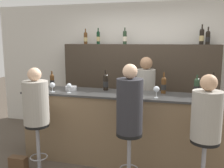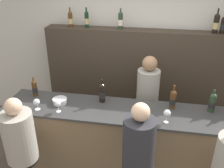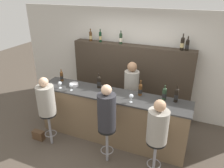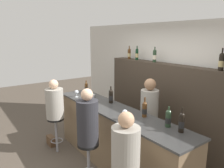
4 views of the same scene
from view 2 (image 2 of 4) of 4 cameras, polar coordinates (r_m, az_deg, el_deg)
name	(u,v)px [view 2 (image 2 of 4)]	position (r m, az deg, el deg)	size (l,w,h in m)	color
wall_back	(138,55)	(4.31, 5.88, 6.65)	(6.40, 0.05, 2.60)	beige
bar_counter	(126,145)	(3.42, 3.18, -13.72)	(3.15, 0.62, 1.08)	brown
back_bar_cabinet	(135,82)	(4.26, 5.38, 0.50)	(2.95, 0.28, 1.79)	#382D23
wine_bottle_counter_0	(35,88)	(3.53, -17.28, -0.86)	(0.07, 0.07, 0.28)	#4C2D14
wine_bottle_counter_1	(102,93)	(3.23, -2.30, -1.97)	(0.08, 0.08, 0.32)	black
wine_bottle_counter_2	(173,99)	(3.18, 13.74, -3.37)	(0.08, 0.08, 0.32)	#4C2D14
wine_bottle_counter_3	(212,102)	(3.25, 21.95, -3.94)	(0.08, 0.08, 0.30)	#233823
wine_bottle_backbar_0	(70,19)	(4.15, -9.48, 14.42)	(0.07, 0.07, 0.30)	#4C2D14
wine_bottle_backbar_1	(87,19)	(4.07, -5.81, 14.52)	(0.07, 0.07, 0.31)	black
wine_bottle_backbar_2	(120,20)	(3.96, 1.95, 14.34)	(0.08, 0.08, 0.31)	#233823
wine_bottle_backbar_3	(216,23)	(4.01, 22.69, 12.68)	(0.08, 0.08, 0.35)	black
wine_bottle_backbar_4	(223,25)	(4.03, 24.11, 12.22)	(0.08, 0.08, 0.31)	black
wine_glass_0	(37,102)	(3.20, -16.87, -4.03)	(0.08, 0.08, 0.15)	silver
wine_glass_1	(58,104)	(3.09, -12.28, -4.52)	(0.07, 0.07, 0.15)	silver
wine_glass_2	(167,113)	(2.89, 12.48, -6.59)	(0.08, 0.08, 0.16)	silver
metal_bowl	(60,101)	(3.30, -11.84, -3.81)	(0.19, 0.19, 0.07)	#B7B7BC
guest_seated_left	(19,135)	(2.92, -20.53, -10.81)	(0.35, 0.35, 0.77)	gray
guest_seated_middle	(139,146)	(2.55, 6.10, -13.82)	(0.32, 0.32, 0.85)	#28282D
bartender	(146,110)	(3.78, 7.86, -5.91)	(0.32, 0.32, 1.59)	gray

